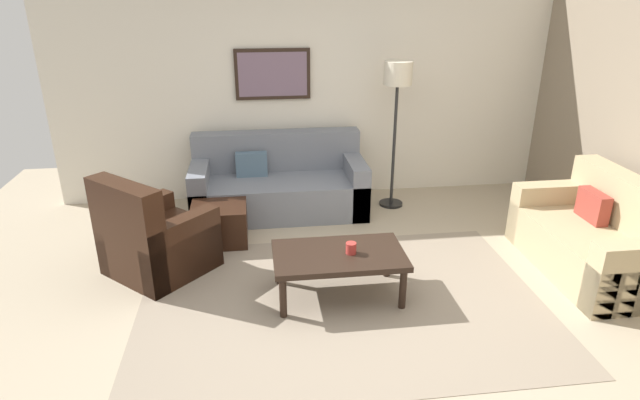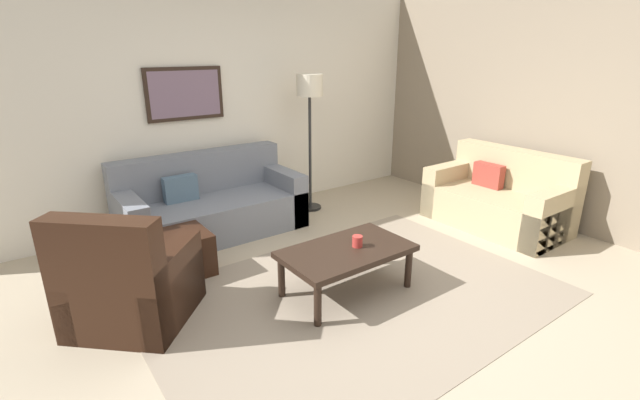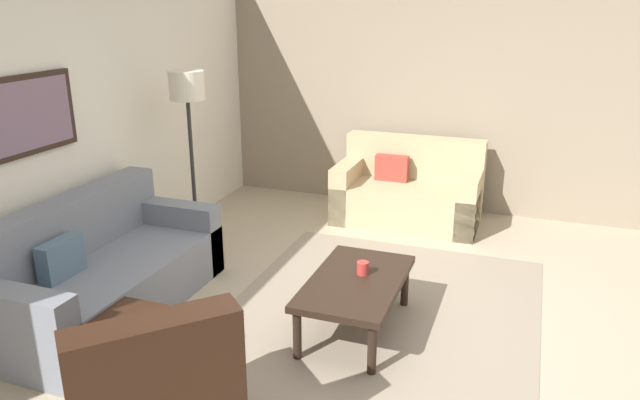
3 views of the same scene
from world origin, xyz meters
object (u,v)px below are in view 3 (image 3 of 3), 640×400
Objects in this scene: couch_loveseat at (409,193)px; ottoman at (128,349)px; cup at (363,268)px; lamp_standing at (188,104)px; framed_artwork at (28,115)px; couch_main at (96,275)px; coffee_table at (356,286)px.

couch_loveseat is 3.68m from ottoman.
cup is 2.31m from lamp_standing.
framed_artwork is at bearing 160.34° from lamp_standing.
cup is at bearing -78.23° from framed_artwork.
framed_artwork reaches higher than cup.
lamp_standing reaches higher than couch_main.
couch_loveseat is at bearing 3.66° from cup.
framed_artwork is (-2.87, 2.26, 1.22)m from couch_loveseat.
ottoman is 1.60m from coffee_table.
lamp_standing is at bearing 130.37° from couch_loveseat.
framed_artwork reaches higher than lamp_standing.
couch_main is 1.79× the size of coffee_table.
framed_artwork reaches higher than ottoman.
cup is (0.50, -1.99, 0.16)m from couch_main.
couch_main is at bearing 147.29° from couch_loveseat.
coffee_table is at bearing -48.77° from ottoman.
ottoman is 0.51× the size of coffee_table.
lamp_standing is (2.01, 0.70, 1.21)m from ottoman.
cup reaches higher than ottoman.
couch_main is 1.29× the size of couch_loveseat.
lamp_standing reaches higher than cup.
couch_loveseat is 2.58m from lamp_standing.
couch_loveseat is at bearing -49.63° from lamp_standing.
framed_artwork is (-1.36, 0.49, 0.11)m from lamp_standing.
lamp_standing reaches higher than couch_loveseat.
couch_main is 1.01m from ottoman.
couch_loveseat reaches higher than coffee_table.
lamp_standing is at bearing -19.66° from framed_artwork.
framed_artwork reaches higher than couch_loveseat.
cup is at bearing -12.51° from coffee_table.
ottoman is at bearing -130.24° from couch_main.
coffee_table is at bearing -116.71° from lamp_standing.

